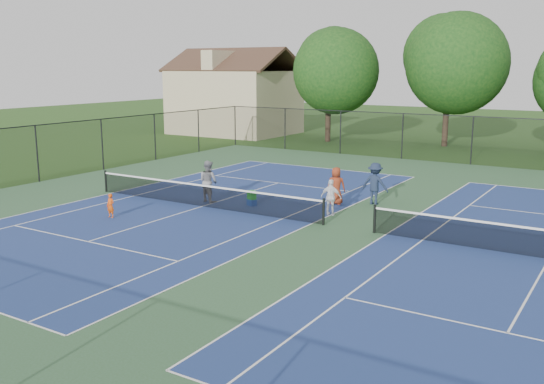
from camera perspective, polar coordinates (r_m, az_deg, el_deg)
The scene contains 14 objects.
ground at distance 23.10m, azimuth 7.17°, elevation -3.47°, with size 140.00×140.00×0.00m, color #234716.
court_pad at distance 23.10m, azimuth 7.17°, elevation -3.46°, with size 36.00×36.00×0.01m, color #315530.
tennis_court_left at distance 26.66m, azimuth -6.59°, elevation -1.18°, with size 12.00×23.83×1.07m.
perimeter_fence at distance 22.73m, azimuth 7.28°, elevation 0.43°, with size 36.08×36.08×3.02m.
tree_back_a at distance 49.56m, azimuth 5.39°, elevation 11.72°, with size 6.80×6.80×9.15m.
tree_back_b at distance 48.14m, azimuth 16.34°, elevation 11.97°, with size 7.60×7.60×10.03m.
clapboard_house at distance 55.68m, azimuth -3.54°, elevation 8.72°, with size 10.80×8.10×7.65m.
child_player at distance 25.36m, azimuth -14.96°, elevation -1.26°, with size 0.36×0.24×0.99m, color #E7500F.
instructor at distance 27.45m, azimuth -6.01°, elevation 1.01°, with size 0.92×0.71×1.89m, color gray.
bystander_a at distance 24.96m, azimuth 5.58°, elevation -0.51°, with size 0.88×0.37×1.50m, color white.
bystander_b at distance 27.16m, azimuth 9.67°, elevation 0.78°, with size 1.21×0.69×1.87m, color #1C273E.
bystander_c at distance 26.94m, azimuth 6.05°, elevation 0.58°, with size 0.82×0.53×1.68m, color maroon.
ball_crate at distance 26.70m, azimuth -1.92°, elevation -0.98°, with size 0.38×0.29×0.29m, color navy.
ball_hopper at distance 26.63m, azimuth -1.93°, elevation -0.28°, with size 0.34×0.27×0.38m, color green.
Camera 1 is at (9.26, -20.28, 6.03)m, focal length 40.00 mm.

